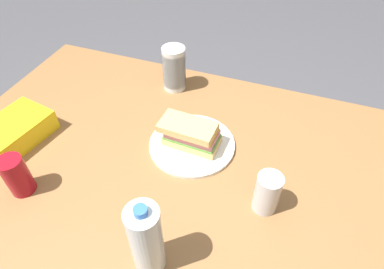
# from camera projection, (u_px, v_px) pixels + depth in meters

# --- Properties ---
(dining_table) EXTENTS (1.69, 1.06, 0.73)m
(dining_table) POSITION_uv_depth(u_px,v_px,m) (204.00, 201.00, 0.99)
(dining_table) COLOR olive
(dining_table) RESTS_ON ground_plane
(paper_plate) EXTENTS (0.27, 0.27, 0.01)m
(paper_plate) POSITION_uv_depth(u_px,v_px,m) (192.00, 144.00, 1.04)
(paper_plate) COLOR white
(paper_plate) RESTS_ON dining_table
(sandwich) EXTENTS (0.19, 0.10, 0.08)m
(sandwich) POSITION_uv_depth(u_px,v_px,m) (191.00, 134.00, 1.00)
(sandwich) COLOR #DBB26B
(sandwich) RESTS_ON paper_plate
(soda_can_red) EXTENTS (0.07, 0.07, 0.12)m
(soda_can_red) POSITION_uv_depth(u_px,v_px,m) (17.00, 175.00, 0.88)
(soda_can_red) COLOR maroon
(soda_can_red) RESTS_ON dining_table
(chip_bag) EXTENTS (0.19, 0.25, 0.07)m
(chip_bag) POSITION_uv_depth(u_px,v_px,m) (13.00, 132.00, 1.03)
(chip_bag) COLOR yellow
(chip_bag) RESTS_ON dining_table
(water_bottle_tall) EXTENTS (0.07, 0.07, 0.23)m
(water_bottle_tall) POSITION_uv_depth(u_px,v_px,m) (146.00, 240.00, 0.70)
(water_bottle_tall) COLOR silver
(water_bottle_tall) RESTS_ON dining_table
(plastic_cup_stack) EXTENTS (0.08, 0.08, 0.17)m
(plastic_cup_stack) POSITION_uv_depth(u_px,v_px,m) (174.00, 69.00, 1.20)
(plastic_cup_stack) COLOR silver
(plastic_cup_stack) RESTS_ON dining_table
(soda_can_silver) EXTENTS (0.07, 0.07, 0.12)m
(soda_can_silver) POSITION_uv_depth(u_px,v_px,m) (267.00, 193.00, 0.84)
(soda_can_silver) COLOR silver
(soda_can_silver) RESTS_ON dining_table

